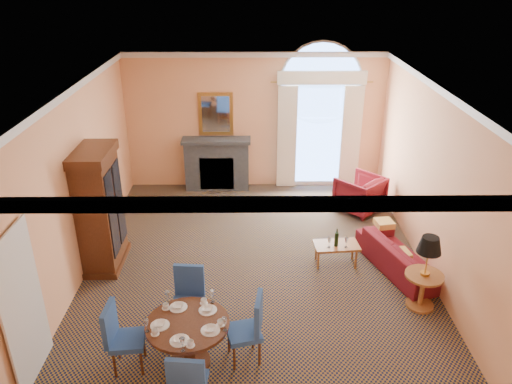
{
  "coord_description": "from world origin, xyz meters",
  "views": [
    {
      "loc": [
        -0.07,
        -7.48,
        5.01
      ],
      "look_at": [
        0.0,
        0.5,
        1.3
      ],
      "focal_mm": 35.0,
      "sensor_mm": 36.0,
      "label": 1
    }
  ],
  "objects_px": {
    "armoire": "(100,211)",
    "dining_table": "(188,333)",
    "sofa": "(400,256)",
    "side_table": "(426,264)",
    "coffee_table": "(337,246)",
    "armchair": "(360,194)"
  },
  "relations": [
    {
      "from": "sofa",
      "to": "armchair",
      "type": "distance_m",
      "value": 2.34
    },
    {
      "from": "dining_table",
      "to": "side_table",
      "type": "xyz_separation_m",
      "value": [
        3.53,
        1.22,
        0.26
      ]
    },
    {
      "from": "sofa",
      "to": "side_table",
      "type": "distance_m",
      "value": 1.18
    },
    {
      "from": "dining_table",
      "to": "armchair",
      "type": "xyz_separation_m",
      "value": [
        3.2,
        4.6,
        -0.13
      ]
    },
    {
      "from": "dining_table",
      "to": "coffee_table",
      "type": "bearing_deg",
      "value": 46.04
    },
    {
      "from": "armoire",
      "to": "sofa",
      "type": "relative_size",
      "value": 1.16
    },
    {
      "from": "armchair",
      "to": "side_table",
      "type": "height_order",
      "value": "side_table"
    },
    {
      "from": "dining_table",
      "to": "side_table",
      "type": "height_order",
      "value": "side_table"
    },
    {
      "from": "coffee_table",
      "to": "armchair",
      "type": "bearing_deg",
      "value": 63.58
    },
    {
      "from": "armoire",
      "to": "dining_table",
      "type": "relative_size",
      "value": 1.97
    },
    {
      "from": "dining_table",
      "to": "coffee_table",
      "type": "distance_m",
      "value": 3.41
    },
    {
      "from": "dining_table",
      "to": "side_table",
      "type": "bearing_deg",
      "value": 19.15
    },
    {
      "from": "sofa",
      "to": "side_table",
      "type": "xyz_separation_m",
      "value": [
        0.05,
        -1.06,
        0.52
      ]
    },
    {
      "from": "sofa",
      "to": "armoire",
      "type": "bearing_deg",
      "value": 68.31
    },
    {
      "from": "sofa",
      "to": "side_table",
      "type": "height_order",
      "value": "side_table"
    },
    {
      "from": "sofa",
      "to": "armchair",
      "type": "height_order",
      "value": "armchair"
    },
    {
      "from": "coffee_table",
      "to": "side_table",
      "type": "bearing_deg",
      "value": -51.67
    },
    {
      "from": "dining_table",
      "to": "coffee_table",
      "type": "relative_size",
      "value": 1.34
    },
    {
      "from": "armoire",
      "to": "coffee_table",
      "type": "relative_size",
      "value": 2.64
    },
    {
      "from": "armoire",
      "to": "coffee_table",
      "type": "distance_m",
      "value": 4.21
    },
    {
      "from": "armchair",
      "to": "dining_table",
      "type": "bearing_deg",
      "value": 12.21
    },
    {
      "from": "sofa",
      "to": "armchair",
      "type": "xyz_separation_m",
      "value": [
        -0.27,
        2.32,
        0.13
      ]
    }
  ]
}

